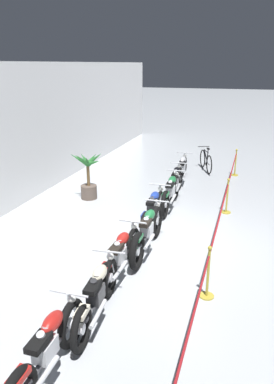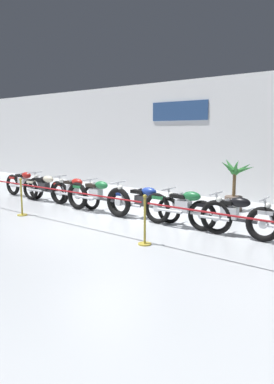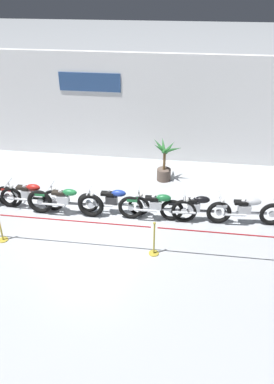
{
  "view_description": "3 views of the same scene",
  "coord_description": "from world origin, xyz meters",
  "px_view_note": "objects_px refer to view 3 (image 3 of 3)",
  "views": [
    {
      "loc": [
        -8.3,
        -1.62,
        4.14
      ],
      "look_at": [
        0.59,
        1.15,
        0.94
      ],
      "focal_mm": 35.0,
      "sensor_mm": 36.0,
      "label": 1
    },
    {
      "loc": [
        6.81,
        -6.98,
        2.29
      ],
      "look_at": [
        0.34,
        0.93,
        0.67
      ],
      "focal_mm": 35.0,
      "sensor_mm": 36.0,
      "label": 2
    },
    {
      "loc": [
        2.85,
        -9.11,
        6.63
      ],
      "look_at": [
        1.48,
        0.66,
        0.9
      ],
      "focal_mm": 35.0,
      "sensor_mm": 36.0,
      "label": 3
    }
  ],
  "objects_px": {
    "motorcycle_red_2": "(30,195)",
    "motorcycle_silver_7": "(246,211)",
    "motorcycle_blue_4": "(114,201)",
    "stanchion_mid_right": "(154,243)",
    "stanchion_far_left": "(26,221)",
    "potted_palm_left_of_row": "(164,162)",
    "motorcycle_black_6": "(196,208)",
    "motorcycle_green_3": "(65,201)",
    "motorcycle_green_5": "(158,207)",
    "stanchion_mid_left": "(1,230)"
  },
  "relations": [
    {
      "from": "motorcycle_blue_4",
      "to": "motorcycle_green_5",
      "type": "height_order",
      "value": "motorcycle_green_5"
    },
    {
      "from": "motorcycle_red_2",
      "to": "stanchion_mid_right",
      "type": "height_order",
      "value": "stanchion_mid_right"
    },
    {
      "from": "motorcycle_red_2",
      "to": "motorcycle_black_6",
      "type": "xyz_separation_m",
      "value": [
        5.32,
        -0.03,
        -0.01
      ]
    },
    {
      "from": "motorcycle_red_2",
      "to": "motorcycle_blue_4",
      "type": "relative_size",
      "value": 1.01
    },
    {
      "from": "motorcycle_silver_7",
      "to": "stanchion_mid_right",
      "type": "xyz_separation_m",
      "value": [
        -2.61,
        -1.82,
        -0.11
      ]
    },
    {
      "from": "motorcycle_green_5",
      "to": "potted_palm_left_of_row",
      "type": "bearing_deg",
      "value": 89.97
    },
    {
      "from": "motorcycle_green_5",
      "to": "motorcycle_silver_7",
      "type": "distance_m",
      "value": 2.68
    },
    {
      "from": "stanchion_far_left",
      "to": "stanchion_mid_left",
      "type": "bearing_deg",
      "value": 180.0
    },
    {
      "from": "motorcycle_silver_7",
      "to": "motorcycle_red_2",
      "type": "bearing_deg",
      "value": -179.65
    },
    {
      "from": "motorcycle_blue_4",
      "to": "stanchion_mid_left",
      "type": "distance_m",
      "value": 3.43
    },
    {
      "from": "motorcycle_green_3",
      "to": "stanchion_mid_right",
      "type": "bearing_deg",
      "value": -27.7
    },
    {
      "from": "motorcycle_red_2",
      "to": "motorcycle_green_5",
      "type": "relative_size",
      "value": 0.96
    },
    {
      "from": "motorcycle_blue_4",
      "to": "stanchion_mid_right",
      "type": "height_order",
      "value": "stanchion_mid_right"
    },
    {
      "from": "motorcycle_blue_4",
      "to": "potted_palm_left_of_row",
      "type": "height_order",
      "value": "potted_palm_left_of_row"
    },
    {
      "from": "motorcycle_silver_7",
      "to": "potted_palm_left_of_row",
      "type": "bearing_deg",
      "value": 136.51
    },
    {
      "from": "stanchion_far_left",
      "to": "stanchion_mid_right",
      "type": "xyz_separation_m",
      "value": [
        3.57,
        0.0,
        -0.4
      ]
    },
    {
      "from": "motorcycle_red_2",
      "to": "stanchion_far_left",
      "type": "bearing_deg",
      "value": -69.86
    },
    {
      "from": "motorcycle_green_5",
      "to": "stanchion_far_left",
      "type": "relative_size",
      "value": 0.2
    },
    {
      "from": "motorcycle_red_2",
      "to": "motorcycle_silver_7",
      "type": "xyz_separation_m",
      "value": [
        6.83,
        0.04,
        -0.01
      ]
    },
    {
      "from": "motorcycle_green_5",
      "to": "stanchion_mid_right",
      "type": "bearing_deg",
      "value": -87.95
    },
    {
      "from": "motorcycle_green_3",
      "to": "motorcycle_silver_7",
      "type": "relative_size",
      "value": 1.05
    },
    {
      "from": "motorcycle_red_2",
      "to": "stanchion_mid_left",
      "type": "distance_m",
      "value": 1.78
    },
    {
      "from": "motorcycle_green_3",
      "to": "motorcycle_silver_7",
      "type": "xyz_separation_m",
      "value": [
        5.57,
        0.26,
        -0.02
      ]
    },
    {
      "from": "stanchion_mid_left",
      "to": "motorcycle_green_5",
      "type": "bearing_deg",
      "value": 20.93
    },
    {
      "from": "motorcycle_silver_7",
      "to": "stanchion_mid_left",
      "type": "height_order",
      "value": "stanchion_mid_left"
    },
    {
      "from": "stanchion_far_left",
      "to": "motorcycle_blue_4",
      "type": "bearing_deg",
      "value": 40.94
    },
    {
      "from": "motorcycle_red_2",
      "to": "motorcycle_green_3",
      "type": "xyz_separation_m",
      "value": [
        1.26,
        -0.22,
        0.01
      ]
    },
    {
      "from": "stanchion_far_left",
      "to": "motorcycle_red_2",
      "type": "bearing_deg",
      "value": 110.14
    },
    {
      "from": "motorcycle_silver_7",
      "to": "stanchion_mid_right",
      "type": "height_order",
      "value": "stanchion_mid_right"
    },
    {
      "from": "motorcycle_blue_4",
      "to": "motorcycle_black_6",
      "type": "bearing_deg",
      "value": -1.79
    },
    {
      "from": "motorcycle_blue_4",
      "to": "stanchion_mid_left",
      "type": "height_order",
      "value": "stanchion_mid_left"
    },
    {
      "from": "motorcycle_red_2",
      "to": "motorcycle_green_3",
      "type": "height_order",
      "value": "motorcycle_green_3"
    },
    {
      "from": "motorcycle_green_5",
      "to": "stanchion_mid_right",
      "type": "relative_size",
      "value": 2.31
    },
    {
      "from": "motorcycle_black_6",
      "to": "motorcycle_silver_7",
      "type": "height_order",
      "value": "motorcycle_silver_7"
    },
    {
      "from": "motorcycle_red_2",
      "to": "motorcycle_blue_4",
      "type": "xyz_separation_m",
      "value": [
        2.75,
        0.05,
        -0.01
      ]
    },
    {
      "from": "motorcycle_blue_4",
      "to": "potted_palm_left_of_row",
      "type": "distance_m",
      "value": 2.9
    },
    {
      "from": "motorcycle_green_3",
      "to": "stanchion_far_left",
      "type": "height_order",
      "value": "stanchion_far_left"
    },
    {
      "from": "motorcycle_green_3",
      "to": "potted_palm_left_of_row",
      "type": "bearing_deg",
      "value": 43.93
    },
    {
      "from": "motorcycle_red_2",
      "to": "stanchion_mid_left",
      "type": "height_order",
      "value": "stanchion_mid_left"
    },
    {
      "from": "motorcycle_green_5",
      "to": "stanchion_mid_left",
      "type": "bearing_deg",
      "value": -159.07
    },
    {
      "from": "motorcycle_silver_7",
      "to": "potted_palm_left_of_row",
      "type": "relative_size",
      "value": 1.47
    },
    {
      "from": "motorcycle_black_6",
      "to": "motorcycle_silver_7",
      "type": "xyz_separation_m",
      "value": [
        1.51,
        0.07,
        -0.0
      ]
    },
    {
      "from": "motorcycle_blue_4",
      "to": "stanchion_mid_right",
      "type": "relative_size",
      "value": 2.2
    },
    {
      "from": "motorcycle_green_3",
      "to": "motorcycle_blue_4",
      "type": "bearing_deg",
      "value": 10.28
    },
    {
      "from": "motorcycle_green_5",
      "to": "stanchion_mid_left",
      "type": "xyz_separation_m",
      "value": [
        -4.31,
        -1.65,
        -0.13
      ]
    },
    {
      "from": "motorcycle_black_6",
      "to": "stanchion_mid_right",
      "type": "distance_m",
      "value": 2.07
    },
    {
      "from": "motorcycle_blue_4",
      "to": "stanchion_mid_right",
      "type": "xyz_separation_m",
      "value": [
        1.47,
        -1.82,
        -0.11
      ]
    },
    {
      "from": "motorcycle_green_5",
      "to": "stanchion_mid_right",
      "type": "distance_m",
      "value": 1.66
    },
    {
      "from": "motorcycle_silver_7",
      "to": "stanchion_mid_left",
      "type": "bearing_deg",
      "value": -165.43
    },
    {
      "from": "stanchion_far_left",
      "to": "stanchion_mid_left",
      "type": "xyz_separation_m",
      "value": [
        -0.8,
        0.0,
        -0.4
      ]
    }
  ]
}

